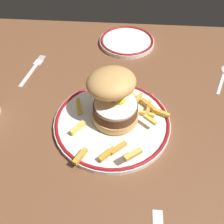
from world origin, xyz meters
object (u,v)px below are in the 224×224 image
burger (113,96)px  side_plate (127,41)px  dinner_plate (112,123)px  fork (33,69)px

burger → side_plate: burger is taller
burger → side_plate: (1.97, 31.79, -6.61)cm
dinner_plate → burger: 6.92cm
side_plate → fork: (-25.82, -15.14, -0.65)cm
side_plate → fork: side_plate is taller
burger → fork: 29.98cm
dinner_plate → fork: bearing=141.8°
burger → side_plate: size_ratio=0.89×
side_plate → fork: size_ratio=1.18×
dinner_plate → burger: bearing=87.4°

